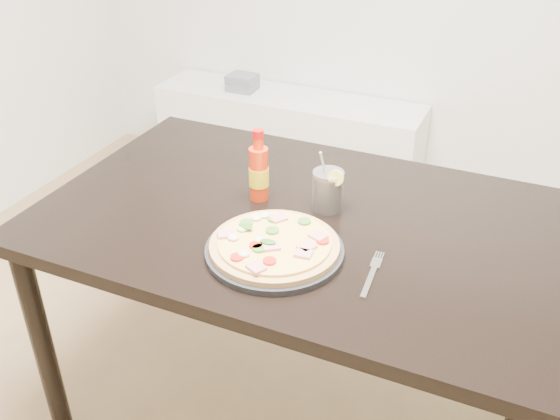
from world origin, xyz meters
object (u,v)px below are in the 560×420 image
at_px(hot_sauce_bottle, 259,172).
at_px(cola_cup, 328,191).
at_px(fork, 373,272).
at_px(plate, 274,251).
at_px(pizza, 274,244).
at_px(media_console, 288,141).
at_px(dining_table, 297,240).

xyz_separation_m(hot_sauce_bottle, cola_cup, (0.20, 0.03, -0.03)).
relative_size(cola_cup, fork, 0.93).
relative_size(plate, pizza, 1.07).
xyz_separation_m(pizza, media_console, (-0.67, 1.63, -0.53)).
xyz_separation_m(plate, cola_cup, (0.04, 0.26, 0.05)).
relative_size(dining_table, pizza, 4.36).
bearing_deg(cola_cup, media_console, 117.43).
xyz_separation_m(hot_sauce_bottle, fork, (0.40, -0.21, -0.08)).
height_order(pizza, media_console, pizza).
relative_size(plate, hot_sauce_bottle, 1.63).
xyz_separation_m(plate, fork, (0.25, 0.02, -0.01)).
bearing_deg(dining_table, hot_sauce_bottle, 164.32).
distance_m(pizza, cola_cup, 0.26).
relative_size(plate, cola_cup, 1.96).
bearing_deg(cola_cup, plate, -99.28).
distance_m(hot_sauce_bottle, cola_cup, 0.20).
xyz_separation_m(fork, media_console, (-0.91, 1.61, -0.50)).
xyz_separation_m(plate, pizza, (-0.00, 0.00, 0.02)).
height_order(dining_table, media_console, dining_table).
height_order(hot_sauce_bottle, fork, hot_sauce_bottle).
relative_size(pizza, media_console, 0.23).
bearing_deg(fork, plate, -179.90).
bearing_deg(plate, cola_cup, 80.72).
bearing_deg(fork, cola_cup, 126.04).
distance_m(plate, media_console, 1.83).
relative_size(plate, media_console, 0.25).
bearing_deg(plate, fork, 4.33).
distance_m(dining_table, fork, 0.33).
height_order(plate, cola_cup, cola_cup).
bearing_deg(media_console, cola_cup, -62.57).
bearing_deg(pizza, fork, 4.25).
xyz_separation_m(dining_table, fork, (0.26, -0.18, 0.09)).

